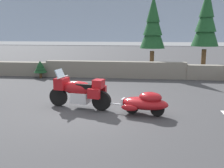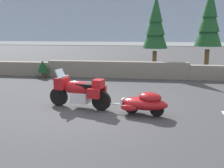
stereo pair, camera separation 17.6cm
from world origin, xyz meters
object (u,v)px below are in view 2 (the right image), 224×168
at_px(pine_tree_tall, 209,20).
at_px(pine_tree_secondary, 156,25).
at_px(touring_motorcycle, 79,90).
at_px(car_shaped_trailer, 145,103).

bearing_deg(pine_tree_tall, pine_tree_secondary, -177.29).
relative_size(touring_motorcycle, pine_tree_secondary, 0.47).
distance_m(touring_motorcycle, pine_tree_secondary, 9.01).
bearing_deg(pine_tree_secondary, pine_tree_tall, 2.71).
bearing_deg(touring_motorcycle, car_shaped_trailer, -12.42).
relative_size(car_shaped_trailer, pine_tree_secondary, 0.46).
relative_size(pine_tree_tall, pine_tree_secondary, 1.09).
bearing_deg(touring_motorcycle, pine_tree_tall, 54.87).
distance_m(car_shaped_trailer, pine_tree_tall, 10.04).
relative_size(touring_motorcycle, pine_tree_tall, 0.44).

